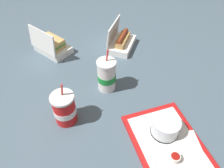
{
  "coord_description": "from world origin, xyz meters",
  "views": [
    {
      "loc": [
        -0.75,
        0.21,
        0.78
      ],
      "look_at": [
        -0.04,
        0.01,
        0.05
      ],
      "focal_mm": 35.0,
      "sensor_mm": 36.0,
      "label": 1
    }
  ],
  "objects_px": {
    "plastic_fork": "(153,156)",
    "clamshell_sandwich_right": "(52,46)",
    "ketchup_cup": "(175,158)",
    "soda_cup_corner": "(65,109)",
    "cake_container": "(165,127)",
    "clamshell_hotdog_back": "(121,42)",
    "food_tray": "(169,145)",
    "soda_cup_left": "(107,75)"
  },
  "relations": [
    {
      "from": "plastic_fork",
      "to": "clamshell_sandwich_right",
      "type": "bearing_deg",
      "value": 25.3
    },
    {
      "from": "ketchup_cup",
      "to": "soda_cup_corner",
      "type": "height_order",
      "value": "soda_cup_corner"
    },
    {
      "from": "cake_container",
      "to": "clamshell_hotdog_back",
      "type": "height_order",
      "value": "clamshell_hotdog_back"
    },
    {
      "from": "food_tray",
      "to": "soda_cup_left",
      "type": "xyz_separation_m",
      "value": [
        0.38,
        0.15,
        0.07
      ]
    },
    {
      "from": "food_tray",
      "to": "clamshell_sandwich_right",
      "type": "distance_m",
      "value": 0.84
    },
    {
      "from": "soda_cup_left",
      "to": "soda_cup_corner",
      "type": "height_order",
      "value": "soda_cup_left"
    },
    {
      "from": "ketchup_cup",
      "to": "food_tray",
      "type": "bearing_deg",
      "value": -8.04
    },
    {
      "from": "plastic_fork",
      "to": "soda_cup_left",
      "type": "xyz_separation_m",
      "value": [
        0.41,
        0.07,
        0.07
      ]
    },
    {
      "from": "cake_container",
      "to": "clamshell_sandwich_right",
      "type": "xyz_separation_m",
      "value": [
        0.7,
        0.39,
        -0.0
      ]
    },
    {
      "from": "clamshell_hotdog_back",
      "to": "soda_cup_corner",
      "type": "relative_size",
      "value": 1.14
    },
    {
      "from": "plastic_fork",
      "to": "soda_cup_corner",
      "type": "relative_size",
      "value": 0.53
    },
    {
      "from": "ketchup_cup",
      "to": "clamshell_hotdog_back",
      "type": "bearing_deg",
      "value": -2.48
    },
    {
      "from": "clamshell_hotdog_back",
      "to": "soda_cup_corner",
      "type": "distance_m",
      "value": 0.59
    },
    {
      "from": "clamshell_sandwich_right",
      "to": "soda_cup_corner",
      "type": "bearing_deg",
      "value": -178.59
    },
    {
      "from": "ketchup_cup",
      "to": "clamshell_hotdog_back",
      "type": "height_order",
      "value": "clamshell_hotdog_back"
    },
    {
      "from": "food_tray",
      "to": "ketchup_cup",
      "type": "xyz_separation_m",
      "value": [
        -0.06,
        0.01,
        0.02
      ]
    },
    {
      "from": "clamshell_sandwich_right",
      "to": "food_tray",
      "type": "bearing_deg",
      "value": -153.34
    },
    {
      "from": "soda_cup_left",
      "to": "soda_cup_corner",
      "type": "distance_m",
      "value": 0.26
    },
    {
      "from": "clamshell_sandwich_right",
      "to": "soda_cup_corner",
      "type": "relative_size",
      "value": 1.18
    },
    {
      "from": "plastic_fork",
      "to": "soda_cup_corner",
      "type": "height_order",
      "value": "soda_cup_corner"
    },
    {
      "from": "food_tray",
      "to": "ketchup_cup",
      "type": "distance_m",
      "value": 0.07
    },
    {
      "from": "clamshell_sandwich_right",
      "to": "soda_cup_corner",
      "type": "height_order",
      "value": "soda_cup_corner"
    },
    {
      "from": "cake_container",
      "to": "soda_cup_corner",
      "type": "distance_m",
      "value": 0.42
    },
    {
      "from": "cake_container",
      "to": "plastic_fork",
      "type": "relative_size",
      "value": 1.04
    },
    {
      "from": "soda_cup_left",
      "to": "cake_container",
      "type": "bearing_deg",
      "value": -154.19
    },
    {
      "from": "cake_container",
      "to": "ketchup_cup",
      "type": "xyz_separation_m",
      "value": [
        -0.12,
        0.02,
        -0.02
      ]
    },
    {
      "from": "food_tray",
      "to": "cake_container",
      "type": "xyz_separation_m",
      "value": [
        0.06,
        -0.01,
        0.04
      ]
    },
    {
      "from": "ketchup_cup",
      "to": "clamshell_sandwich_right",
      "type": "distance_m",
      "value": 0.89
    },
    {
      "from": "cake_container",
      "to": "plastic_fork",
      "type": "distance_m",
      "value": 0.13
    },
    {
      "from": "food_tray",
      "to": "clamshell_hotdog_back",
      "type": "relative_size",
      "value": 1.6
    },
    {
      "from": "cake_container",
      "to": "soda_cup_corner",
      "type": "height_order",
      "value": "soda_cup_corner"
    },
    {
      "from": "clamshell_hotdog_back",
      "to": "ketchup_cup",
      "type": "bearing_deg",
      "value": 177.52
    },
    {
      "from": "cake_container",
      "to": "clamshell_hotdog_back",
      "type": "xyz_separation_m",
      "value": [
        0.63,
        -0.02,
        -0.01
      ]
    },
    {
      "from": "food_tray",
      "to": "plastic_fork",
      "type": "bearing_deg",
      "value": 110.04
    },
    {
      "from": "clamshell_hotdog_back",
      "to": "soda_cup_corner",
      "type": "height_order",
      "value": "soda_cup_corner"
    },
    {
      "from": "soda_cup_corner",
      "to": "plastic_fork",
      "type": "bearing_deg",
      "value": -133.57
    },
    {
      "from": "food_tray",
      "to": "soda_cup_left",
      "type": "distance_m",
      "value": 0.41
    },
    {
      "from": "cake_container",
      "to": "plastic_fork",
      "type": "height_order",
      "value": "cake_container"
    },
    {
      "from": "ketchup_cup",
      "to": "soda_cup_left",
      "type": "height_order",
      "value": "soda_cup_left"
    },
    {
      "from": "cake_container",
      "to": "clamshell_sandwich_right",
      "type": "distance_m",
      "value": 0.8
    },
    {
      "from": "food_tray",
      "to": "plastic_fork",
      "type": "distance_m",
      "value": 0.09
    },
    {
      "from": "clamshell_hotdog_back",
      "to": "clamshell_sandwich_right",
      "type": "distance_m",
      "value": 0.41
    }
  ]
}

